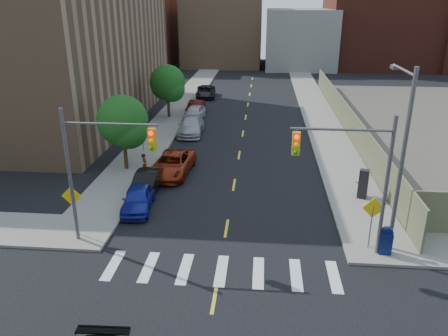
% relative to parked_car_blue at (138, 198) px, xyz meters
% --- Properties ---
extents(ground, '(160.00, 160.00, 0.00)m').
position_rel_parked_car_blue_xyz_m(ground, '(5.40, -9.87, -0.69)').
color(ground, black).
rests_on(ground, ground).
extents(sidewalk_nw, '(3.50, 73.00, 0.15)m').
position_rel_parked_car_blue_xyz_m(sidewalk_nw, '(-2.35, 31.63, -0.62)').
color(sidewalk_nw, gray).
rests_on(sidewalk_nw, ground).
extents(sidewalk_ne, '(3.50, 73.00, 0.15)m').
position_rel_parked_car_blue_xyz_m(sidewalk_ne, '(13.15, 31.63, -0.62)').
color(sidewalk_ne, gray).
rests_on(sidewalk_ne, ground).
extents(fence_north, '(0.12, 44.00, 2.50)m').
position_rel_parked_car_blue_xyz_m(fence_north, '(15.00, 18.13, 0.56)').
color(fence_north, '#6C6D4C').
rests_on(fence_north, ground).
extents(building_nw, '(22.00, 30.00, 16.00)m').
position_rel_parked_car_blue_xyz_m(building_nw, '(-16.60, 20.13, 7.31)').
color(building_nw, '#8C6B4C').
rests_on(building_nw, ground).
extents(bg_bldg_west, '(14.00, 18.00, 12.00)m').
position_rel_parked_car_blue_xyz_m(bg_bldg_west, '(-16.60, 60.13, 5.31)').
color(bg_bldg_west, '#592319').
rests_on(bg_bldg_west, ground).
extents(bg_bldg_midwest, '(14.00, 16.00, 15.00)m').
position_rel_parked_car_blue_xyz_m(bg_bldg_midwest, '(-0.60, 62.13, 6.81)').
color(bg_bldg_midwest, '#8C6B4C').
rests_on(bg_bldg_midwest, ground).
extents(bg_bldg_center, '(12.00, 16.00, 10.00)m').
position_rel_parked_car_blue_xyz_m(bg_bldg_center, '(13.40, 60.13, 4.31)').
color(bg_bldg_center, gray).
rests_on(bg_bldg_center, ground).
extents(bg_bldg_east, '(18.00, 18.00, 16.00)m').
position_rel_parked_car_blue_xyz_m(bg_bldg_east, '(27.40, 62.13, 7.31)').
color(bg_bldg_east, '#592319').
rests_on(bg_bldg_east, ground).
extents(signal_nw, '(4.59, 0.30, 7.00)m').
position_rel_parked_car_blue_xyz_m(signal_nw, '(-0.58, -3.87, 3.84)').
color(signal_nw, '#59595E').
rests_on(signal_nw, ground).
extents(signal_ne, '(4.59, 0.30, 7.00)m').
position_rel_parked_car_blue_xyz_m(signal_ne, '(11.39, -3.87, 3.84)').
color(signal_ne, '#59595E').
rests_on(signal_ne, ground).
extents(streetlight_ne, '(0.25, 3.70, 9.00)m').
position_rel_parked_car_blue_xyz_m(streetlight_ne, '(13.60, -2.97, 4.53)').
color(streetlight_ne, '#59595E').
rests_on(streetlight_ne, ground).
extents(warn_sign_nw, '(1.06, 0.06, 2.83)m').
position_rel_parked_car_blue_xyz_m(warn_sign_nw, '(-2.40, -3.37, 1.30)').
color(warn_sign_nw, '#59595E').
rests_on(warn_sign_nw, ground).
extents(warn_sign_ne, '(1.06, 0.06, 2.83)m').
position_rel_parked_car_blue_xyz_m(warn_sign_ne, '(12.60, -3.37, 1.30)').
color(warn_sign_ne, '#59595E').
rests_on(warn_sign_ne, ground).
extents(warn_sign_midwest, '(1.06, 0.06, 2.83)m').
position_rel_parked_car_blue_xyz_m(warn_sign_midwest, '(-2.40, 10.13, 1.30)').
color(warn_sign_midwest, '#59595E').
rests_on(warn_sign_midwest, ground).
extents(tree_west_near, '(3.66, 3.64, 5.52)m').
position_rel_parked_car_blue_xyz_m(tree_west_near, '(-2.60, 6.18, 2.79)').
color(tree_west_near, '#332114').
rests_on(tree_west_near, ground).
extents(tree_west_far, '(3.66, 3.64, 5.52)m').
position_rel_parked_car_blue_xyz_m(tree_west_far, '(-2.60, 21.18, 2.79)').
color(tree_west_far, '#332114').
rests_on(tree_west_far, ground).
extents(parked_car_blue, '(2.04, 4.20, 1.38)m').
position_rel_parked_car_blue_xyz_m(parked_car_blue, '(0.00, 0.00, 0.00)').
color(parked_car_blue, navy).
rests_on(parked_car_blue, ground).
extents(parked_car_black, '(1.51, 4.16, 1.36)m').
position_rel_parked_car_blue_xyz_m(parked_car_black, '(-0.10, 2.38, -0.01)').
color(parked_car_black, black).
rests_on(parked_car_black, ground).
extents(parked_car_red, '(2.89, 5.58, 1.50)m').
position_rel_parked_car_blue_xyz_m(parked_car_red, '(0.90, 5.68, 0.06)').
color(parked_car_red, maroon).
rests_on(parked_car_red, ground).
extents(parked_car_silver, '(2.35, 5.35, 1.53)m').
position_rel_parked_car_blue_xyz_m(parked_car_silver, '(0.62, 15.67, 0.07)').
color(parked_car_silver, '#A3A5AB').
rests_on(parked_car_silver, ground).
extents(parked_car_white, '(2.06, 4.45, 1.47)m').
position_rel_parked_car_blue_xyz_m(parked_car_white, '(0.17, 20.63, 0.05)').
color(parked_car_white, silver).
rests_on(parked_car_white, ground).
extents(parked_car_maroon, '(1.71, 4.30, 1.39)m').
position_rel_parked_car_blue_xyz_m(parked_car_maroon, '(-0.10, 23.17, 0.00)').
color(parked_car_maroon, '#45100D').
rests_on(parked_car_maroon, ground).
extents(parked_car_grey, '(2.77, 5.26, 1.41)m').
position_rel_parked_car_blue_xyz_m(parked_car_grey, '(-0.10, 31.84, 0.01)').
color(parked_car_grey, black).
rests_on(parked_car_grey, ground).
extents(mailbox, '(0.61, 0.48, 1.41)m').
position_rel_parked_car_blue_xyz_m(mailbox, '(13.26, -3.87, 0.14)').
color(mailbox, '#0E1951').
rests_on(mailbox, sidewalk_ne).
extents(payphone, '(0.67, 0.61, 1.85)m').
position_rel_parked_car_blue_xyz_m(payphone, '(13.46, 2.51, 0.38)').
color(payphone, black).
rests_on(payphone, sidewalk_ne).
extents(pedestrian_west, '(0.47, 0.62, 1.55)m').
position_rel_parked_car_blue_xyz_m(pedestrian_west, '(-0.90, 4.99, 0.24)').
color(pedestrian_west, gray).
rests_on(pedestrian_west, sidewalk_nw).
extents(pedestrian_east, '(0.79, 0.62, 1.60)m').
position_rel_parked_car_blue_xyz_m(pedestrian_east, '(13.45, 2.95, 0.26)').
color(pedestrian_east, gray).
rests_on(pedestrian_east, sidewalk_ne).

